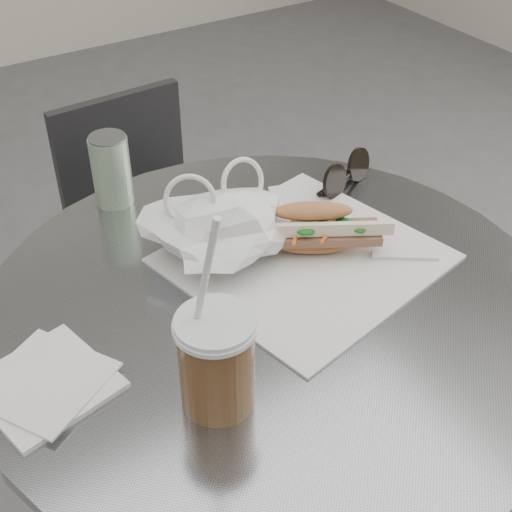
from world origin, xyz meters
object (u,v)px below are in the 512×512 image
iced_coffee (216,360)px  drink_can (111,170)px  banh_mi (314,229)px  cafe_table (269,436)px  sunglasses (345,175)px  chair_far (161,276)px

iced_coffee → drink_can: size_ratio=2.29×
banh_mi → drink_can: bearing=154.4°
banh_mi → cafe_table: bearing=-121.8°
banh_mi → iced_coffee: 0.30m
sunglasses → drink_can: size_ratio=1.08×
cafe_table → iced_coffee: iced_coffee is taller
chair_far → sunglasses: bearing=106.3°
iced_coffee → sunglasses: size_ratio=2.11×
cafe_table → drink_can: (-0.08, 0.33, 0.33)m
cafe_table → sunglasses: size_ratio=6.24×
cafe_table → chair_far: cafe_table is taller
cafe_table → drink_can: size_ratio=6.76×
banh_mi → iced_coffee: size_ratio=0.90×
cafe_table → iced_coffee: 0.38m
drink_can → cafe_table: bearing=-76.9°
iced_coffee → sunglasses: 0.48m
iced_coffee → sunglasses: bearing=35.4°
banh_mi → sunglasses: bearing=68.0°
banh_mi → drink_can: size_ratio=2.07×
chair_far → iced_coffee: bearing=68.5°
sunglasses → banh_mi: bearing=-160.3°
iced_coffee → drink_can: iced_coffee is taller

